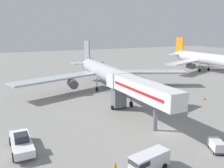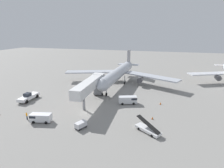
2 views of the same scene
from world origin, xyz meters
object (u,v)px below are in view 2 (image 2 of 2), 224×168
(service_van_rear_left, at_px, (40,117))
(ground_crew_worker_foreground, at_px, (27,116))
(jet_bridge, at_px, (91,85))
(belt_loader_truck, at_px, (148,129))
(pushback_tug, at_px, (28,97))
(safety_cone_alpha, at_px, (160,103))
(safety_cone_bravo, at_px, (152,118))
(baggage_cart_rear_right, at_px, (81,125))
(service_van_near_center, at_px, (128,100))
(airplane_at_gate, at_px, (119,73))

(service_van_rear_left, xyz_separation_m, ground_crew_worker_foreground, (-4.05, 0.25, -0.20))
(jet_bridge, height_order, belt_loader_truck, jet_bridge)
(pushback_tug, height_order, safety_cone_alpha, pushback_tug)
(ground_crew_worker_foreground, bearing_deg, safety_cone_bravo, 15.52)
(belt_loader_truck, xyz_separation_m, baggage_cart_rear_right, (-14.45, -2.29, 0.08))
(belt_loader_truck, bearing_deg, ground_crew_worker_foreground, -176.13)
(service_van_rear_left, bearing_deg, safety_cone_alpha, 33.98)
(jet_bridge, distance_m, pushback_tug, 20.18)
(service_van_near_center, distance_m, ground_crew_worker_foreground, 27.30)
(safety_cone_bravo, bearing_deg, safety_cone_alpha, 79.99)
(service_van_rear_left, xyz_separation_m, safety_cone_bravo, (25.45, 8.44, -0.84))
(airplane_at_gate, bearing_deg, service_van_near_center, -68.73)
(safety_cone_alpha, distance_m, safety_cone_bravo, 10.04)
(pushback_tug, height_order, ground_crew_worker_foreground, pushback_tug)
(airplane_at_gate, distance_m, ground_crew_worker_foreground, 38.15)
(service_van_rear_left, height_order, safety_cone_bravo, service_van_rear_left)
(service_van_rear_left, bearing_deg, service_van_near_center, 42.45)
(belt_loader_truck, height_order, ground_crew_worker_foreground, belt_loader_truck)
(ground_crew_worker_foreground, bearing_deg, belt_loader_truck, 3.87)
(airplane_at_gate, distance_m, jet_bridge, 21.02)
(pushback_tug, bearing_deg, safety_cone_alpha, 10.68)
(belt_loader_truck, relative_size, service_van_rear_left, 1.15)
(belt_loader_truck, height_order, service_van_rear_left, belt_loader_truck)
(baggage_cart_rear_right, distance_m, safety_cone_alpha, 24.93)
(service_van_near_center, height_order, ground_crew_worker_foreground, service_van_near_center)
(airplane_at_gate, height_order, belt_loader_truck, airplane_at_gate)
(jet_bridge, bearing_deg, airplane_at_gate, 80.33)
(jet_bridge, relative_size, service_van_rear_left, 3.77)
(airplane_at_gate, xyz_separation_m, pushback_tug, (-22.89, -24.40, -3.55))
(pushback_tug, xyz_separation_m, service_van_rear_left, (12.29, -10.89, 0.08))
(service_van_rear_left, relative_size, baggage_cart_rear_right, 1.76)
(pushback_tug, relative_size, service_van_rear_left, 1.46)
(jet_bridge, relative_size, baggage_cart_rear_right, 6.65)
(belt_loader_truck, xyz_separation_m, safety_cone_bravo, (0.61, 6.24, -0.40))
(service_van_rear_left, bearing_deg, airplane_at_gate, 73.27)
(service_van_rear_left, xyz_separation_m, baggage_cart_rear_right, (10.39, -0.08, -0.36))
(jet_bridge, distance_m, safety_cone_bravo, 20.02)
(pushback_tug, distance_m, baggage_cart_rear_right, 25.19)
(baggage_cart_rear_right, bearing_deg, service_van_near_center, 65.39)
(airplane_at_gate, bearing_deg, belt_loader_truck, -66.71)
(service_van_near_center, relative_size, ground_crew_worker_foreground, 3.03)
(belt_loader_truck, relative_size, ground_crew_worker_foreground, 3.16)
(airplane_at_gate, distance_m, belt_loader_truck, 36.23)
(airplane_at_gate, xyz_separation_m, belt_loader_truck, (14.24, -33.08, -3.91))
(baggage_cart_rear_right, xyz_separation_m, safety_cone_bravo, (15.06, 8.52, -0.48))
(pushback_tug, height_order, service_van_near_center, pushback_tug)
(jet_bridge, xyz_separation_m, baggage_cart_rear_right, (3.31, -14.66, -4.59))
(service_van_near_center, xyz_separation_m, safety_cone_alpha, (9.25, 1.91, -0.91))
(belt_loader_truck, distance_m, service_van_rear_left, 24.95)
(airplane_at_gate, height_order, pushback_tug, airplane_at_gate)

